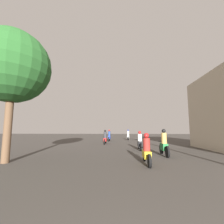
% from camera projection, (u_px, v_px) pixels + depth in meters
% --- Properties ---
extents(motorcycle_yellow, '(0.60, 1.98, 1.43)m').
position_uv_depth(motorcycle_yellow, '(147.00, 151.00, 6.97)').
color(motorcycle_yellow, black).
rests_on(motorcycle_yellow, ground_plane).
extents(motorcycle_green, '(0.60, 1.97, 1.63)m').
position_uv_depth(motorcycle_green, '(164.00, 145.00, 9.21)').
color(motorcycle_green, black).
rests_on(motorcycle_green, ground_plane).
extents(motorcycle_black, '(0.60, 1.96, 1.48)m').
position_uv_depth(motorcycle_black, '(140.00, 142.00, 11.87)').
color(motorcycle_black, black).
rests_on(motorcycle_black, ground_plane).
extents(motorcycle_red, '(0.60, 1.89, 1.57)m').
position_uv_depth(motorcycle_red, '(105.00, 138.00, 16.86)').
color(motorcycle_red, black).
rests_on(motorcycle_red, ground_plane).
extents(motorcycle_blue, '(0.60, 2.13, 1.61)m').
position_uv_depth(motorcycle_blue, '(109.00, 137.00, 20.99)').
color(motorcycle_blue, black).
rests_on(motorcycle_blue, ground_plane).
extents(motorcycle_white, '(0.60, 2.01, 1.62)m').
position_uv_depth(motorcycle_white, '(128.00, 136.00, 23.67)').
color(motorcycle_white, black).
rests_on(motorcycle_white, ground_plane).
extents(street_tree, '(3.75, 3.75, 6.70)m').
position_uv_depth(street_tree, '(13.00, 67.00, 7.72)').
color(street_tree, brown).
rests_on(street_tree, ground_plane).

